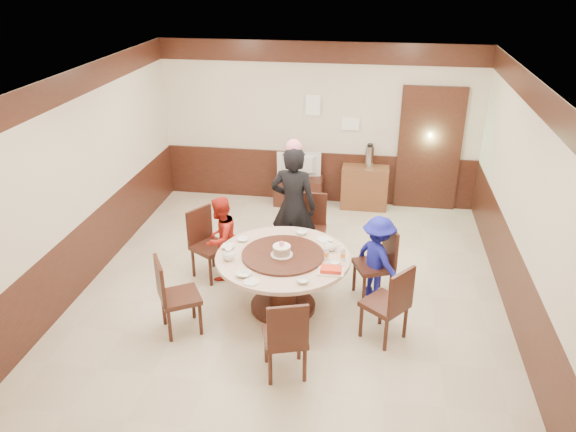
% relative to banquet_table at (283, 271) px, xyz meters
% --- Properties ---
extents(room, '(6.00, 6.04, 2.84)m').
position_rel_banquet_table_xyz_m(room, '(0.05, 0.55, 0.55)').
color(room, beige).
rests_on(room, ground).
extents(banquet_table, '(1.64, 1.64, 0.78)m').
position_rel_banquet_table_xyz_m(banquet_table, '(0.00, 0.00, 0.00)').
color(banquet_table, '#361811').
rests_on(banquet_table, ground).
extents(chair_0, '(0.58, 0.57, 0.97)m').
position_rel_banquet_table_xyz_m(chair_0, '(1.12, 0.46, -0.23)').
color(chair_0, '#361811').
rests_on(chair_0, ground).
extents(chair_1, '(0.44, 0.45, 0.97)m').
position_rel_banquet_table_xyz_m(chair_1, '(0.18, 1.32, -0.23)').
color(chair_1, '#361811').
rests_on(chair_1, ground).
extents(chair_2, '(0.61, 0.61, 0.97)m').
position_rel_banquet_table_xyz_m(chair_2, '(-1.12, 0.63, -0.23)').
color(chair_2, '#361811').
rests_on(chair_2, ground).
extents(chair_3, '(0.61, 0.60, 0.97)m').
position_rel_banquet_table_xyz_m(chair_3, '(-1.13, -0.64, -0.23)').
color(chair_3, '#361811').
rests_on(chair_3, ground).
extents(chair_4, '(0.55, 0.56, 0.97)m').
position_rel_banquet_table_xyz_m(chair_4, '(0.22, -1.20, -0.23)').
color(chair_4, '#361811').
rests_on(chair_4, ground).
extents(chair_5, '(0.62, 0.62, 0.97)m').
position_rel_banquet_table_xyz_m(chair_5, '(1.26, -0.42, -0.23)').
color(chair_5, '#361811').
rests_on(chair_5, ground).
extents(person_standing, '(0.69, 0.49, 1.77)m').
position_rel_banquet_table_xyz_m(person_standing, '(-0.05, 1.18, 0.35)').
color(person_standing, black).
rests_on(person_standing, ground).
extents(person_red, '(0.60, 0.68, 1.18)m').
position_rel_banquet_table_xyz_m(person_red, '(-0.96, 0.63, 0.06)').
color(person_red, '#B32217').
rests_on(person_red, ground).
extents(person_blue, '(0.81, 0.83, 1.14)m').
position_rel_banquet_table_xyz_m(person_blue, '(1.15, 0.44, 0.04)').
color(person_blue, '#181B9D').
rests_on(person_blue, ground).
extents(birthday_cake, '(0.27, 0.27, 0.19)m').
position_rel_banquet_table_xyz_m(birthday_cake, '(-0.01, -0.03, 0.31)').
color(birthday_cake, white).
rests_on(birthday_cake, banquet_table).
extents(teapot_left, '(0.17, 0.15, 0.13)m').
position_rel_banquet_table_xyz_m(teapot_left, '(-0.63, -0.20, 0.28)').
color(teapot_left, white).
rests_on(teapot_left, banquet_table).
extents(teapot_right, '(0.17, 0.15, 0.13)m').
position_rel_banquet_table_xyz_m(teapot_right, '(0.56, 0.23, 0.28)').
color(teapot_right, white).
rests_on(teapot_right, banquet_table).
extents(bowl_0, '(0.14, 0.14, 0.03)m').
position_rel_banquet_table_xyz_m(bowl_0, '(-0.57, 0.31, 0.23)').
color(bowl_0, white).
rests_on(bowl_0, banquet_table).
extents(bowl_1, '(0.14, 0.14, 0.04)m').
position_rel_banquet_table_xyz_m(bowl_1, '(0.32, -0.57, 0.24)').
color(bowl_1, white).
rests_on(bowl_1, banquet_table).
extents(bowl_2, '(0.17, 0.17, 0.04)m').
position_rel_banquet_table_xyz_m(bowl_2, '(-0.37, -0.53, 0.24)').
color(bowl_2, white).
rests_on(bowl_2, banquet_table).
extents(bowl_3, '(0.13, 0.13, 0.04)m').
position_rel_banquet_table_xyz_m(bowl_3, '(0.63, -0.11, 0.24)').
color(bowl_3, white).
rests_on(bowl_3, banquet_table).
extents(bowl_4, '(0.16, 0.16, 0.04)m').
position_rel_banquet_table_xyz_m(bowl_4, '(-0.71, 0.09, 0.24)').
color(bowl_4, white).
rests_on(bowl_4, banquet_table).
extents(bowl_5, '(0.15, 0.15, 0.05)m').
position_rel_banquet_table_xyz_m(bowl_5, '(0.15, 0.62, 0.24)').
color(bowl_5, white).
rests_on(bowl_5, banquet_table).
extents(saucer_near, '(0.18, 0.18, 0.01)m').
position_rel_banquet_table_xyz_m(saucer_near, '(-0.25, -0.65, 0.22)').
color(saucer_near, white).
rests_on(saucer_near, banquet_table).
extents(saucer_far, '(0.18, 0.18, 0.01)m').
position_rel_banquet_table_xyz_m(saucer_far, '(0.45, 0.50, 0.22)').
color(saucer_far, white).
rests_on(saucer_far, banquet_table).
extents(shrimp_platter, '(0.30, 0.20, 0.06)m').
position_rel_banquet_table_xyz_m(shrimp_platter, '(0.61, -0.30, 0.24)').
color(shrimp_platter, white).
rests_on(shrimp_platter, banquet_table).
extents(bottle_0, '(0.06, 0.06, 0.16)m').
position_rel_banquet_table_xyz_m(bottle_0, '(0.53, -0.01, 0.30)').
color(bottle_0, white).
rests_on(bottle_0, banquet_table).
extents(bottle_1, '(0.06, 0.06, 0.16)m').
position_rel_banquet_table_xyz_m(bottle_1, '(0.72, 0.00, 0.30)').
color(bottle_1, white).
rests_on(bottle_1, banquet_table).
extents(tv_stand, '(0.85, 0.45, 0.50)m').
position_rel_banquet_table_xyz_m(tv_stand, '(-0.26, 3.29, -0.28)').
color(tv_stand, '#361811').
rests_on(tv_stand, ground).
extents(television, '(0.78, 0.21, 0.44)m').
position_rel_banquet_table_xyz_m(television, '(-0.26, 3.29, 0.19)').
color(television, '#959598').
rests_on(television, tv_stand).
extents(side_cabinet, '(0.80, 0.40, 0.75)m').
position_rel_banquet_table_xyz_m(side_cabinet, '(0.90, 3.32, -0.16)').
color(side_cabinet, brown).
rests_on(side_cabinet, ground).
extents(thermos, '(0.15, 0.15, 0.38)m').
position_rel_banquet_table_xyz_m(thermos, '(0.95, 3.32, 0.41)').
color(thermos, silver).
rests_on(thermos, side_cabinet).
extents(notice_left, '(0.25, 0.00, 0.35)m').
position_rel_banquet_table_xyz_m(notice_left, '(-0.06, 3.49, 1.22)').
color(notice_left, white).
rests_on(notice_left, room).
extents(notice_right, '(0.30, 0.00, 0.22)m').
position_rel_banquet_table_xyz_m(notice_right, '(0.59, 3.49, 0.92)').
color(notice_right, white).
rests_on(notice_right, room).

